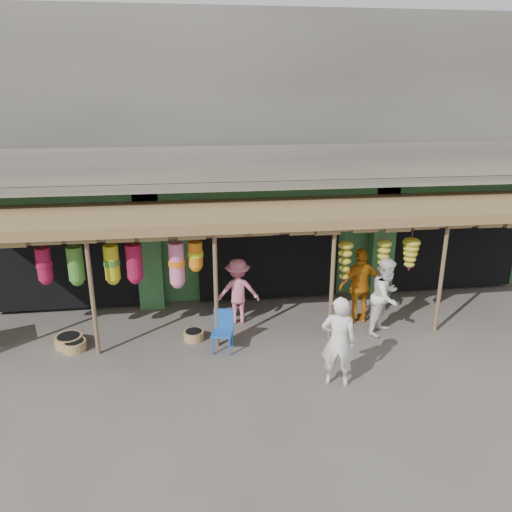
{
  "coord_description": "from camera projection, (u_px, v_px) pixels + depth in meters",
  "views": [
    {
      "loc": [
        -2.0,
        -9.85,
        5.32
      ],
      "look_at": [
        -0.49,
        1.0,
        1.6
      ],
      "focal_mm": 35.0,
      "sensor_mm": 36.0,
      "label": 1
    }
  ],
  "objects": [
    {
      "name": "basket_right",
      "position": [
        194.0,
        335.0,
        11.04
      ],
      "size": [
        0.52,
        0.52,
        0.21
      ],
      "primitive_type": "cylinder",
      "rotation": [
        0.0,
        0.0,
        0.16
      ],
      "color": "#A9834E",
      "rests_on": "ground"
    },
    {
      "name": "building",
      "position": [
        254.0,
        157.0,
        14.69
      ],
      "size": [
        16.4,
        6.8,
        7.0
      ],
      "color": "gray",
      "rests_on": "ground"
    },
    {
      "name": "person_shopper",
      "position": [
        238.0,
        291.0,
        11.69
      ],
      "size": [
        1.03,
        0.61,
        1.57
      ],
      "primitive_type": "imported",
      "rotation": [
        0.0,
        0.0,
        3.12
      ],
      "color": "pink",
      "rests_on": "ground"
    },
    {
      "name": "basket_mid",
      "position": [
        69.0,
        341.0,
        10.79
      ],
      "size": [
        0.66,
        0.66,
        0.23
      ],
      "primitive_type": "cylinder",
      "rotation": [
        0.0,
        0.0,
        -0.13
      ],
      "color": "olive",
      "rests_on": "ground"
    },
    {
      "name": "person_front",
      "position": [
        338.0,
        341.0,
        9.17
      ],
      "size": [
        0.75,
        0.61,
        1.77
      ],
      "primitive_type": "imported",
      "rotation": [
        0.0,
        0.0,
        2.82
      ],
      "color": "white",
      "rests_on": "ground"
    },
    {
      "name": "basket_left",
      "position": [
        74.0,
        345.0,
        10.61
      ],
      "size": [
        0.66,
        0.66,
        0.21
      ],
      "primitive_type": "cylinder",
      "rotation": [
        0.0,
        0.0,
        -0.41
      ],
      "color": "olive",
      "rests_on": "ground"
    },
    {
      "name": "awning",
      "position": [
        273.0,
        217.0,
        11.11
      ],
      "size": [
        14.0,
        2.7,
        2.79
      ],
      "color": "brown",
      "rests_on": "ground"
    },
    {
      "name": "blue_chair",
      "position": [
        223.0,
        328.0,
        10.53
      ],
      "size": [
        0.51,
        0.52,
        0.89
      ],
      "rotation": [
        0.0,
        0.0,
        -0.25
      ],
      "color": "#1B56B1",
      "rests_on": "ground"
    },
    {
      "name": "person_right",
      "position": [
        386.0,
        296.0,
        11.14
      ],
      "size": [
        1.09,
        1.07,
        1.77
      ],
      "primitive_type": "imported",
      "rotation": [
        0.0,
        0.0,
        0.73
      ],
      "color": "white",
      "rests_on": "ground"
    },
    {
      "name": "person_vendor",
      "position": [
        360.0,
        286.0,
        11.66
      ],
      "size": [
        1.12,
        0.57,
        1.83
      ],
      "primitive_type": "imported",
      "rotation": [
        0.0,
        0.0,
        3.26
      ],
      "color": "orange",
      "rests_on": "ground"
    },
    {
      "name": "ground",
      "position": [
        284.0,
        337.0,
        11.21
      ],
      "size": [
        80.0,
        80.0,
        0.0
      ],
      "primitive_type": "plane",
      "color": "#514C47",
      "rests_on": "ground"
    }
  ]
}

